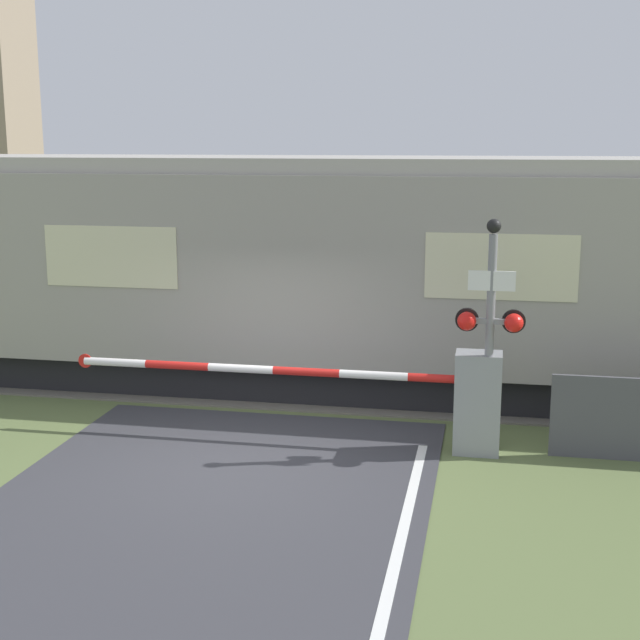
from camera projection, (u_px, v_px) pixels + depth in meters
The scene contains 5 objects.
ground_plane at pixel (239, 462), 11.46m from camera, with size 80.00×80.00×0.00m, color #5B6B3D.
track_bed at pixel (301, 382), 15.12m from camera, with size 36.00×3.20×0.13m.
train at pixel (500, 276), 14.13m from camera, with size 21.44×3.06×3.80m.
crossing_barrier at pixel (444, 397), 11.75m from camera, with size 5.91×0.44×1.35m.
signal_post at pixel (490, 324), 11.29m from camera, with size 0.89×0.26×3.11m.
Camera 1 is at (3.10, -10.47, 4.08)m, focal length 50.00 mm.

